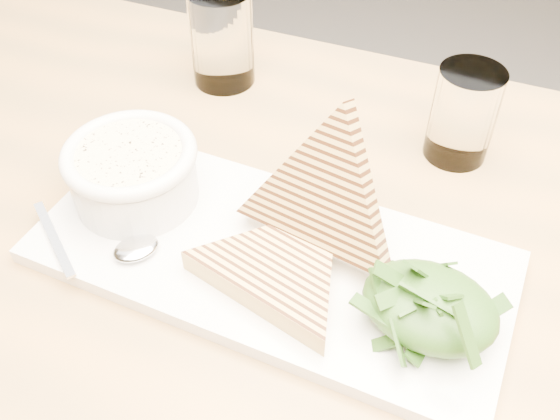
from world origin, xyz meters
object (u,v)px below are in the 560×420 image
at_px(soup_bowl, 134,178).
at_px(glass_far, 463,115).
at_px(table_top, 166,231).
at_px(glass_near, 222,38).
at_px(platter, 270,257).

height_order(soup_bowl, glass_far, glass_far).
relative_size(table_top, glass_near, 9.69).
distance_m(table_top, platter, 0.12).
height_order(table_top, glass_near, glass_near).
distance_m(soup_bowl, glass_far, 0.34).
height_order(platter, soup_bowl, soup_bowl).
distance_m(soup_bowl, glass_near, 0.24).
relative_size(platter, glass_near, 3.71).
xyz_separation_m(soup_bowl, glass_far, (0.25, 0.23, 0.01)).
height_order(glass_near, glass_far, glass_near).
xyz_separation_m(table_top, glass_near, (-0.07, 0.23, 0.08)).
bearing_deg(platter, table_top, 178.51).
distance_m(table_top, glass_far, 0.33).
xyz_separation_m(platter, glass_near, (-0.19, 0.24, 0.05)).
relative_size(soup_bowl, glass_far, 1.16).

